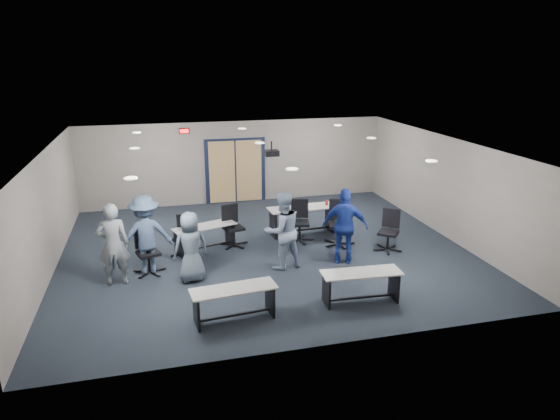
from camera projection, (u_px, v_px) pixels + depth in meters
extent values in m
plane|color=black|center=(265.00, 250.00, 12.73)|extent=(10.00, 10.00, 0.00)
cube|color=gray|center=(235.00, 162.00, 16.48)|extent=(10.00, 0.04, 2.70)
cube|color=gray|center=(324.00, 274.00, 8.16)|extent=(10.00, 0.04, 2.70)
cube|color=gray|center=(47.00, 215.00, 11.15)|extent=(0.04, 9.00, 2.70)
cube|color=gray|center=(445.00, 187.00, 13.49)|extent=(0.04, 9.00, 2.70)
cube|color=white|center=(264.00, 145.00, 11.91)|extent=(10.00, 9.00, 0.04)
cube|color=black|center=(235.00, 171.00, 16.54)|extent=(2.00, 0.06, 2.20)
cube|color=tan|center=(222.00, 172.00, 16.42)|extent=(0.85, 0.04, 2.05)
cube|color=tan|center=(249.00, 171.00, 16.63)|extent=(0.85, 0.04, 2.05)
cube|color=black|center=(184.00, 131.00, 15.73)|extent=(0.32, 0.05, 0.18)
cube|color=#FF0C0C|center=(184.00, 131.00, 15.70)|extent=(0.26, 0.02, 0.12)
cylinder|color=black|center=(271.00, 146.00, 12.48)|extent=(0.04, 0.04, 0.24)
cube|color=black|center=(272.00, 153.00, 12.54)|extent=(0.35, 0.30, 0.14)
cylinder|color=black|center=(273.00, 154.00, 12.40)|extent=(0.08, 0.03, 0.08)
cube|color=beige|center=(234.00, 289.00, 9.23)|extent=(1.65, 0.69, 0.03)
cube|color=black|center=(196.00, 311.00, 9.09)|extent=(0.09, 0.49, 0.62)
cube|color=black|center=(270.00, 298.00, 9.56)|extent=(0.09, 0.49, 0.62)
cube|color=black|center=(234.00, 315.00, 9.40)|extent=(1.42, 0.19, 0.04)
cube|color=beige|center=(361.00, 273.00, 9.91)|extent=(1.63, 0.63, 0.03)
cube|color=black|center=(326.00, 290.00, 9.88)|extent=(0.07, 0.49, 0.62)
cube|color=black|center=(394.00, 284.00, 10.13)|extent=(0.07, 0.49, 0.62)
cube|color=black|center=(360.00, 297.00, 10.07)|extent=(1.43, 0.13, 0.04)
cube|color=beige|center=(204.00, 226.00, 12.54)|extent=(1.69, 1.02, 0.03)
cube|color=black|center=(179.00, 244.00, 12.27)|extent=(0.20, 0.48, 0.62)
cube|color=black|center=(230.00, 233.00, 13.01)|extent=(0.20, 0.48, 0.62)
cube|color=black|center=(205.00, 247.00, 12.71)|extent=(1.36, 0.50, 0.04)
cube|color=beige|center=(302.00, 208.00, 13.67)|extent=(1.91, 0.75, 0.03)
cube|color=black|center=(273.00, 224.00, 13.54)|extent=(0.09, 0.58, 0.73)
cube|color=black|center=(330.00, 218.00, 14.04)|extent=(0.09, 0.58, 0.73)
cube|color=black|center=(302.00, 230.00, 13.87)|extent=(1.67, 0.16, 0.04)
cylinder|color=#A8161B|center=(327.00, 203.00, 13.87)|extent=(0.08, 0.08, 0.13)
imported|color=gray|center=(113.00, 244.00, 10.61)|extent=(0.67, 0.44, 1.83)
imported|color=slate|center=(191.00, 247.00, 10.81)|extent=(0.85, 0.65, 1.58)
imported|color=#98ACC9|center=(283.00, 231.00, 11.43)|extent=(1.03, 0.88, 1.83)
imported|color=navy|center=(345.00, 226.00, 11.71)|extent=(1.16, 0.83, 1.83)
imported|color=#475D7F|center=(146.00, 235.00, 11.16)|extent=(1.27, 0.84, 1.83)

